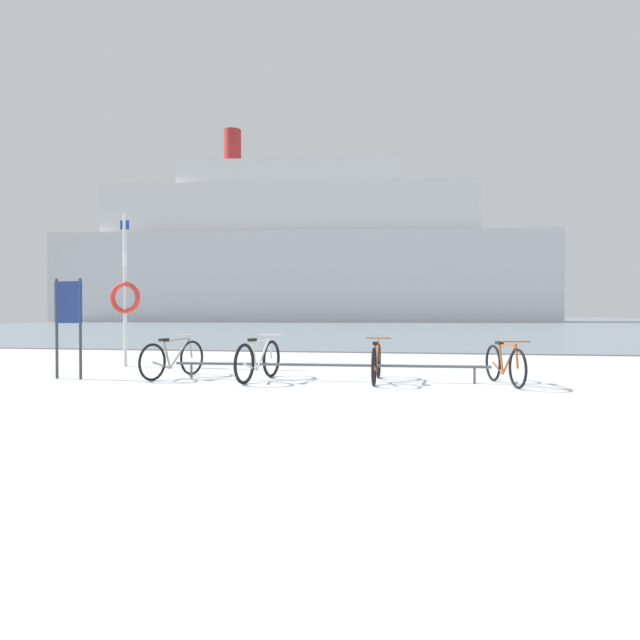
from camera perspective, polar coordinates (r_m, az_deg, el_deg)
ground at (r=60.40m, az=8.90°, el=-0.34°), size 80.00×132.00×0.08m
bike_rack at (r=9.75m, az=0.85°, el=-4.66°), size 5.50×0.24×0.31m
bicycle_0 at (r=10.58m, az=-14.73°, el=-3.83°), size 0.63×1.65×0.77m
bicycle_1 at (r=9.87m, az=-6.27°, el=-4.09°), size 0.50×1.72×0.80m
bicycle_2 at (r=9.69m, az=5.77°, el=-4.30°), size 0.46×1.73×0.74m
bicycle_3 at (r=9.76m, az=18.31°, el=-4.30°), size 0.55×1.59×0.75m
info_sign at (r=10.99m, az=-24.26°, el=0.79°), size 0.55×0.09×1.80m
rescue_post at (r=13.03m, az=-19.25°, el=2.56°), size 0.70×0.11×3.36m
ferry_ship at (r=70.58m, az=-2.13°, el=6.44°), size 60.45×17.87×24.11m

